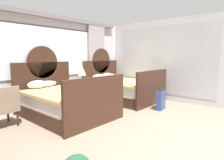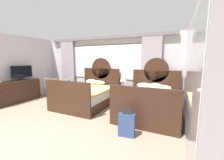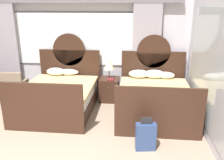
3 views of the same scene
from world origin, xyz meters
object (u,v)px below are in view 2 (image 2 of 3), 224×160
(dresser_minibar, at_px, (16,91))
(armchair_by_window_centre, at_px, (54,87))
(book_on_nightstand, at_px, (123,88))
(tv_flatscreen, at_px, (22,73))
(cup_on_dresser, at_px, (1,81))
(suitcase_on_floor, at_px, (127,125))
(bed_near_window, at_px, (88,95))
(armchair_by_window_right, at_px, (52,86))
(nightstand_between_beds, at_px, (123,95))
(bed_near_mirror, at_px, (150,102))
(armchair_by_window_left, at_px, (67,88))
(table_lamp_on_nightstand, at_px, (123,77))

(dresser_minibar, distance_m, armchair_by_window_centre, 1.45)
(armchair_by_window_centre, bearing_deg, book_on_nightstand, 4.81)
(tv_flatscreen, relative_size, cup_on_dresser, 7.87)
(armchair_by_window_centre, height_order, suitcase_on_floor, armchair_by_window_centre)
(dresser_minibar, relative_size, cup_on_dresser, 16.42)
(bed_near_window, xyz_separation_m, cup_on_dresser, (-2.80, -1.45, 0.54))
(bed_near_window, distance_m, armchair_by_window_right, 2.21)
(bed_near_window, xyz_separation_m, suitcase_on_floor, (2.08, -1.54, -0.11))
(cup_on_dresser, bearing_deg, bed_near_window, 27.41)
(nightstand_between_beds, height_order, armchair_by_window_centre, armchair_by_window_centre)
(bed_near_mirror, xyz_separation_m, armchair_by_window_centre, (-4.39, 0.31, 0.09))
(bed_near_mirror, relative_size, tv_flatscreen, 2.59)
(book_on_nightstand, height_order, armchair_by_window_left, armchair_by_window_left)
(nightstand_between_beds, xyz_separation_m, dresser_minibar, (-3.95, -1.64, 0.12))
(armchair_by_window_left, bearing_deg, bed_near_window, -13.60)
(table_lamp_on_nightstand, distance_m, dresser_minibar, 4.32)
(dresser_minibar, bearing_deg, nightstand_between_beds, 22.57)
(armchair_by_window_left, xyz_separation_m, armchair_by_window_right, (-0.87, 0.00, 0.00))
(bed_near_mirror, distance_m, armchair_by_window_right, 4.52)
(book_on_nightstand, xyz_separation_m, armchair_by_window_centre, (-3.27, -0.27, -0.17))
(tv_flatscreen, distance_m, armchair_by_window_left, 1.87)
(bed_near_mirror, bearing_deg, tv_flatscreen, -172.46)
(bed_near_mirror, distance_m, tv_flatscreen, 5.18)
(cup_on_dresser, distance_m, armchair_by_window_left, 2.35)
(bed_near_mirror, bearing_deg, cup_on_dresser, -164.07)
(cup_on_dresser, height_order, suitcase_on_floor, cup_on_dresser)
(dresser_minibar, bearing_deg, armchair_by_window_left, 40.85)
(cup_on_dresser, bearing_deg, book_on_nightstand, 27.07)
(bed_near_mirror, relative_size, dresser_minibar, 1.24)
(bed_near_window, height_order, table_lamp_on_nightstand, bed_near_window)
(nightstand_between_beds, distance_m, armchair_by_window_left, 2.52)
(tv_flatscreen, relative_size, armchair_by_window_left, 0.99)
(nightstand_between_beds, distance_m, armchair_by_window_centre, 3.25)
(nightstand_between_beds, xyz_separation_m, tv_flatscreen, (-3.92, -1.36, 0.86))
(suitcase_on_floor, bearing_deg, cup_on_dresser, 178.97)
(nightstand_between_beds, height_order, armchair_by_window_right, armchair_by_window_right)
(dresser_minibar, bearing_deg, suitcase_on_floor, -7.02)
(nightstand_between_beds, xyz_separation_m, suitcase_on_floor, (0.91, -2.24, -0.05))
(bed_near_mirror, relative_size, suitcase_on_floor, 3.44)
(nightstand_between_beds, distance_m, tv_flatscreen, 4.24)
(tv_flatscreen, bearing_deg, bed_near_window, 13.49)
(table_lamp_on_nightstand, relative_size, suitcase_on_floor, 0.92)
(nightstand_between_beds, bearing_deg, dresser_minibar, -157.43)
(bed_near_mirror, xyz_separation_m, suitcase_on_floor, (-0.25, -1.55, -0.12))
(armchair_by_window_centre, bearing_deg, nightstand_between_beds, 6.68)
(armchair_by_window_centre, bearing_deg, armchair_by_window_right, -179.34)
(cup_on_dresser, bearing_deg, nightstand_between_beds, 28.49)
(bed_near_window, bearing_deg, book_on_nightstand, 26.26)
(bed_near_window, height_order, dresser_minibar, bed_near_window)
(nightstand_between_beds, distance_m, suitcase_on_floor, 2.42)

